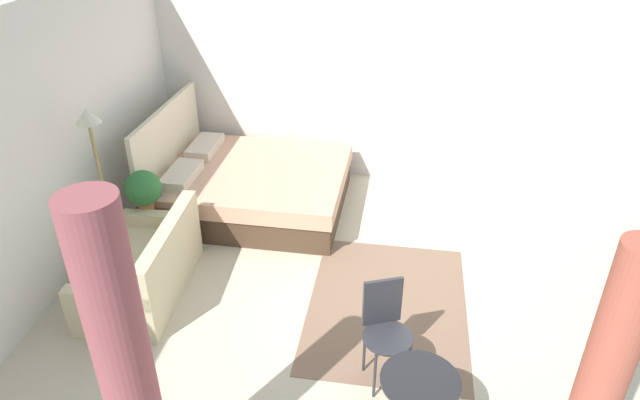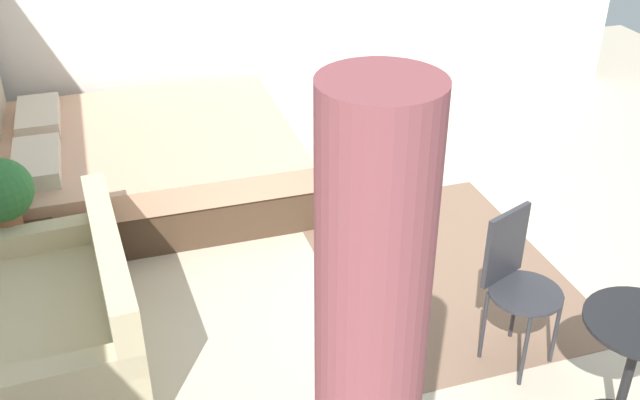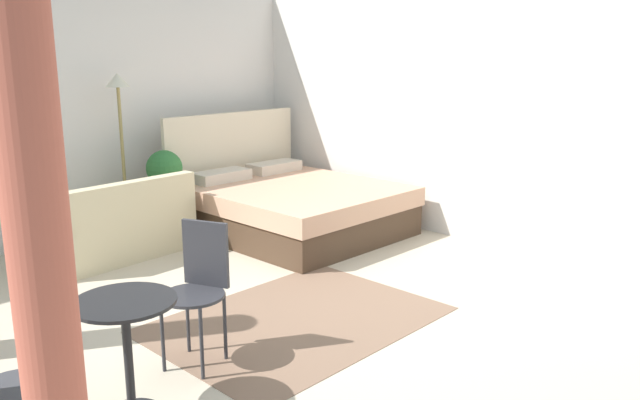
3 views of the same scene
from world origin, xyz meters
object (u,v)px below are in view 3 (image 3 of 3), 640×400
vase (184,184)px  potted_plant (164,169)px  bed (290,205)px  cafe_chair_near_window (199,279)px  floor_lamp (120,116)px  balcony_table (127,338)px  couch (115,230)px  nightstand (177,214)px

vase → potted_plant: bearing=170.9°
bed → cafe_chair_near_window: size_ratio=2.41×
vase → bed: bearing=-45.9°
floor_lamp → balcony_table: size_ratio=2.54×
bed → potted_plant: bearing=139.7°
cafe_chair_near_window → floor_lamp: bearing=68.8°
floor_lamp → balcony_table: bearing=-119.5°
couch → cafe_chair_near_window: cafe_chair_near_window is taller
vase → cafe_chair_near_window: bearing=-122.6°
bed → cafe_chair_near_window: bearing=-144.2°
couch → cafe_chair_near_window: 2.55m
couch → nightstand: bearing=15.8°
nightstand → vase: bearing=3.5°
balcony_table → couch: bearing=62.8°
cafe_chair_near_window → couch: bearing=73.7°
bed → cafe_chair_near_window: 3.16m
bed → floor_lamp: bearing=140.8°
couch → balcony_table: 3.06m
floor_lamp → balcony_table: (-1.84, -3.26, -0.85)m
nightstand → vase: vase is taller
couch → bed: bearing=-17.9°
vase → floor_lamp: bearing=153.2°
potted_plant → vase: (0.22, -0.04, -0.20)m
nightstand → vase: size_ratio=2.80×
bed → vase: 1.21m
vase → balcony_table: size_ratio=0.25×
potted_plant → balcony_table: bearing=-126.0°
potted_plant → vase: 0.30m
bed → couch: 1.93m
vase → balcony_table: (-2.41, -2.97, -0.06)m
couch → vase: size_ratio=8.52×
floor_lamp → balcony_table: 3.84m
vase → balcony_table: balcony_table is taller
nightstand → floor_lamp: floor_lamp is taller
nightstand → potted_plant: (-0.10, 0.04, 0.51)m
nightstand → cafe_chair_near_window: (-1.60, -2.68, 0.34)m
potted_plant → floor_lamp: (-0.35, 0.25, 0.59)m
vase → cafe_chair_near_window: 3.20m
vase → floor_lamp: 1.01m
nightstand → floor_lamp: (-0.45, 0.29, 1.11)m
floor_lamp → cafe_chair_near_window: floor_lamp is taller
couch → balcony_table: size_ratio=2.15×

